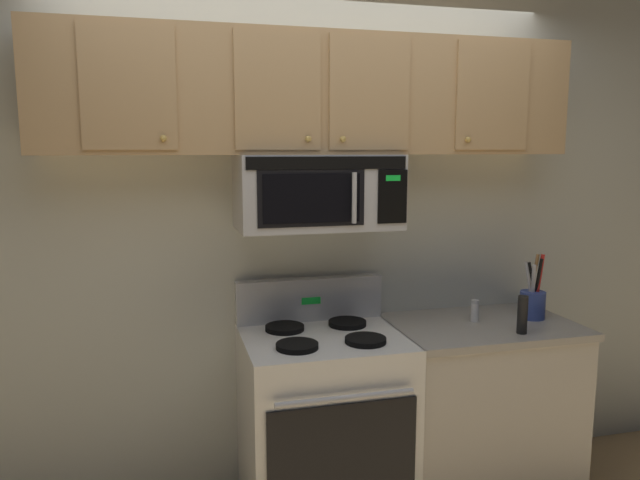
# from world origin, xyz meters

# --- Properties ---
(back_wall) EXTENTS (5.20, 0.10, 2.70)m
(back_wall) POSITION_xyz_m (0.00, 0.79, 1.35)
(back_wall) COLOR silver
(back_wall) RESTS_ON ground_plane
(stove_range) EXTENTS (0.76, 0.69, 1.12)m
(stove_range) POSITION_xyz_m (0.00, 0.42, 0.47)
(stove_range) COLOR white
(stove_range) RESTS_ON ground_plane
(over_range_microwave) EXTENTS (0.76, 0.43, 0.35)m
(over_range_microwave) POSITION_xyz_m (-0.00, 0.54, 1.58)
(over_range_microwave) COLOR #B7BABF
(upper_cabinets) EXTENTS (2.50, 0.36, 0.55)m
(upper_cabinets) POSITION_xyz_m (-0.00, 0.57, 2.02)
(upper_cabinets) COLOR tan
(counter_segment) EXTENTS (0.93, 0.65, 0.90)m
(counter_segment) POSITION_xyz_m (0.84, 0.43, 0.45)
(counter_segment) COLOR #BCB7AD
(counter_segment) RESTS_ON ground_plane
(utensil_crock_blue) EXTENTS (0.13, 0.13, 0.34)m
(utensil_crock_blue) POSITION_xyz_m (1.13, 0.44, 0.99)
(utensil_crock_blue) COLOR #384C9E
(utensil_crock_blue) RESTS_ON counter_segment
(salt_shaker) EXTENTS (0.04, 0.04, 0.11)m
(salt_shaker) POSITION_xyz_m (0.81, 0.46, 0.96)
(salt_shaker) COLOR white
(salt_shaker) RESTS_ON counter_segment
(pepper_mill) EXTENTS (0.05, 0.05, 0.18)m
(pepper_mill) POSITION_xyz_m (0.93, 0.22, 0.99)
(pepper_mill) COLOR black
(pepper_mill) RESTS_ON counter_segment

